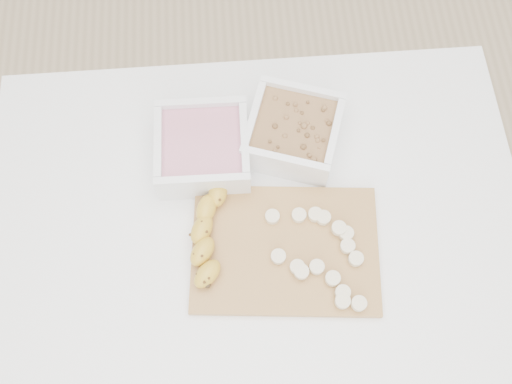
{
  "coord_description": "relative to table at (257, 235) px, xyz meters",
  "views": [
    {
      "loc": [
        -0.03,
        -0.35,
        1.74
      ],
      "look_at": [
        0.0,
        0.03,
        0.81
      ],
      "focal_mm": 40.0,
      "sensor_mm": 36.0,
      "label": 1
    }
  ],
  "objects": [
    {
      "name": "bowl_yogurt",
      "position": [
        -0.09,
        0.13,
        0.14
      ],
      "size": [
        0.17,
        0.17,
        0.08
      ],
      "color": "white",
      "rests_on": "table"
    },
    {
      "name": "banana_slices",
      "position": [
        0.11,
        -0.08,
        0.12
      ],
      "size": [
        0.17,
        0.2,
        0.02
      ],
      "color": "beige",
      "rests_on": "cutting_board"
    },
    {
      "name": "bowl_granola",
      "position": [
        0.08,
        0.16,
        0.14
      ],
      "size": [
        0.21,
        0.21,
        0.08
      ],
      "color": "white",
      "rests_on": "table"
    },
    {
      "name": "ground",
      "position": [
        0.0,
        0.0,
        -0.65
      ],
      "size": [
        3.5,
        3.5,
        0.0
      ],
      "primitive_type": "plane",
      "color": "#C6AD89",
      "rests_on": "ground"
    },
    {
      "name": "table",
      "position": [
        0.0,
        0.0,
        0.0
      ],
      "size": [
        1.0,
        0.7,
        0.75
      ],
      "color": "white",
      "rests_on": "ground"
    },
    {
      "name": "cutting_board",
      "position": [
        0.05,
        -0.06,
        0.1
      ],
      "size": [
        0.35,
        0.27,
        0.01
      ],
      "primitive_type": "cube",
      "rotation": [
        0.0,
        0.0,
        -0.09
      ],
      "color": "#A57F40",
      "rests_on": "table"
    },
    {
      "name": "banana",
      "position": [
        -0.09,
        -0.03,
        0.13
      ],
      "size": [
        0.12,
        0.21,
        0.03
      ],
      "primitive_type": null,
      "rotation": [
        0.0,
        0.0,
        -0.37
      ],
      "color": "gold",
      "rests_on": "cutting_board"
    }
  ]
}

